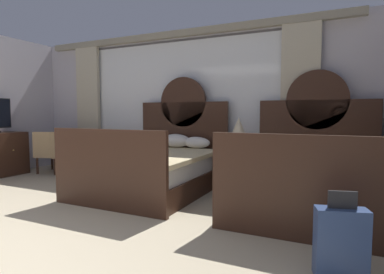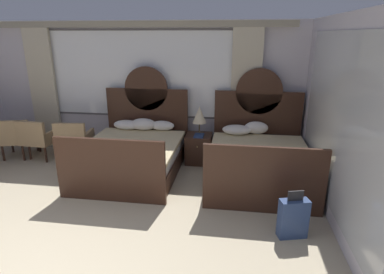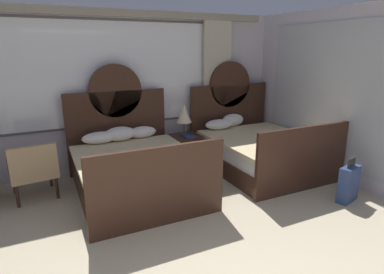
{
  "view_description": "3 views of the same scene",
  "coord_description": "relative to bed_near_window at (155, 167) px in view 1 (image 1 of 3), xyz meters",
  "views": [
    {
      "loc": [
        2.7,
        -0.82,
        1.19
      ],
      "look_at": [
        0.95,
        2.91,
        0.87
      ],
      "focal_mm": 29.24,
      "sensor_mm": 36.0,
      "label": 1
    },
    {
      "loc": [
        1.99,
        -1.96,
        2.44
      ],
      "look_at": [
        1.35,
        2.43,
        0.99
      ],
      "focal_mm": 29.61,
      "sensor_mm": 36.0,
      "label": 2
    },
    {
      "loc": [
        -1.0,
        -1.14,
        2.09
      ],
      "look_at": [
        0.84,
        2.69,
        0.89
      ],
      "focal_mm": 29.92,
      "sensor_mm": 36.0,
      "label": 3
    }
  ],
  "objects": [
    {
      "name": "armchair_by_window_centre",
      "position": [
        -2.12,
        0.36,
        0.09
      ],
      "size": [
        0.63,
        0.63,
        0.83
      ],
      "color": "tan",
      "rests_on": "ground_plane"
    },
    {
      "name": "bed_near_mirror",
      "position": [
        2.23,
        -0.01,
        -0.0
      ],
      "size": [
        1.69,
        2.12,
        1.83
      ],
      "color": "#382116",
      "rests_on": "ground_plane"
    },
    {
      "name": "book_on_nightstand",
      "position": [
        1.13,
        0.53,
        0.22
      ],
      "size": [
        0.18,
        0.26,
        0.03
      ],
      "color": "navy",
      "rests_on": "nightstand_between_beds"
    },
    {
      "name": "table_lamp_on_nightstand",
      "position": [
        1.12,
        0.67,
        0.59
      ],
      "size": [
        0.27,
        0.27,
        0.56
      ],
      "color": "brown",
      "rests_on": "nightstand_between_beds"
    },
    {
      "name": "wall_back_window",
      "position": [
        -0.16,
        1.15,
        1.07
      ],
      "size": [
        6.59,
        0.22,
        2.7
      ],
      "color": "silver",
      "rests_on": "ground_plane"
    },
    {
      "name": "nightstand_between_beds",
      "position": [
        1.12,
        0.63,
        -0.08
      ],
      "size": [
        0.5,
        0.52,
        0.57
      ],
      "color": "#382116",
      "rests_on": "ground_plane"
    },
    {
      "name": "armchair_by_window_right",
      "position": [
        -2.59,
        0.37,
        0.09
      ],
      "size": [
        0.76,
        0.76,
        0.83
      ],
      "color": "tan",
      "rests_on": "ground_plane"
    },
    {
      "name": "armchair_by_window_left",
      "position": [
        -1.35,
        0.36,
        0.09
      ],
      "size": [
        0.67,
        0.67,
        0.83
      ],
      "color": "tan",
      "rests_on": "ground_plane"
    },
    {
      "name": "bed_near_window",
      "position": [
        0.0,
        0.0,
        0.0
      ],
      "size": [
        1.69,
        2.12,
        1.83
      ],
      "color": "#382116",
      "rests_on": "ground_plane"
    },
    {
      "name": "suitcase_on_floor",
      "position": [
        2.58,
        -1.63,
        -0.11
      ],
      "size": [
        0.38,
        0.24,
        0.64
      ],
      "color": "navy",
      "rests_on": "ground_plane"
    }
  ]
}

